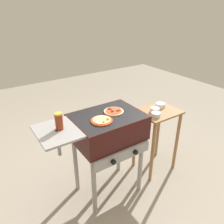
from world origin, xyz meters
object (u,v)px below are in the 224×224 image
Objects in this scene: topping_bowl_near at (155,110)px; sauce_jar at (59,121)px; topping_bowl_middle at (160,105)px; prep_table at (157,128)px; pizza_cheese at (102,120)px; topping_bowl_far at (156,115)px; pizza_pepperoni at (114,111)px; grill at (107,130)px.

sauce_jar is at bearing 179.82° from topping_bowl_near.
topping_bowl_near is 0.90× the size of topping_bowl_middle.
pizza_cheese is at bearing -174.79° from prep_table.
pizza_cheese is 1.93× the size of topping_bowl_far.
pizza_pepperoni is 0.54m from sauce_jar.
topping_bowl_far is at bearing -146.70° from prep_table.
topping_bowl_far and topping_bowl_middle have the same top height.
topping_bowl_far is (-0.12, -0.08, 0.24)m from prep_table.
topping_bowl_far is at bearing -129.70° from topping_bowl_near.
prep_table is at bearing 5.21° from pizza_cheese.
grill is 0.49m from sauce_jar.
pizza_pepperoni is 1.28× the size of sauce_jar.
sauce_jar is at bearing -178.49° from pizza_pepperoni.
topping_bowl_far is (-0.07, -0.09, 0.00)m from topping_bowl_near.
sauce_jar is 1.34× the size of topping_bowl_middle.
pizza_pepperoni is 0.48m from topping_bowl_far.
topping_bowl_far is (0.55, -0.08, 0.03)m from grill.
topping_bowl_middle is at bearing 2.43° from sauce_jar.
sauce_jar reaches higher than topping_bowl_middle.
pizza_pepperoni is at bearing 177.61° from prep_table.
topping_bowl_near is (0.71, 0.08, -0.12)m from pizza_cheese.
pizza_cheese reaches higher than prep_table.
pizza_cheese is 1.94× the size of topping_bowl_near.
grill is 0.56m from topping_bowl_far.
grill is at bearing 37.10° from pizza_cheese.
topping_bowl_middle is (0.76, 0.06, 0.03)m from grill.
sauce_jar is 0.19× the size of prep_table.
sauce_jar is 1.47× the size of topping_bowl_far.
topping_bowl_near reaches higher than prep_table.
prep_table is at bearing -0.51° from sauce_jar.
prep_table is 0.25m from topping_bowl_near.
grill is at bearing -179.63° from prep_table.
topping_bowl_near is (1.06, -0.00, -0.18)m from sauce_jar.
prep_table is (0.57, -0.02, -0.36)m from pizza_pepperoni.
sauce_jar is (-0.44, 0.01, 0.21)m from grill.
topping_bowl_far is at bearing -8.02° from grill.
pizza_pepperoni reaches higher than topping_bowl_far.
grill is 1.25× the size of prep_table.
topping_bowl_far is at bearing -5.32° from sauce_jar.
topping_bowl_far is at bearing -145.68° from topping_bowl_middle.
sauce_jar is 1.21m from topping_bowl_middle.
topping_bowl_near is at bearing -158.23° from topping_bowl_middle.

